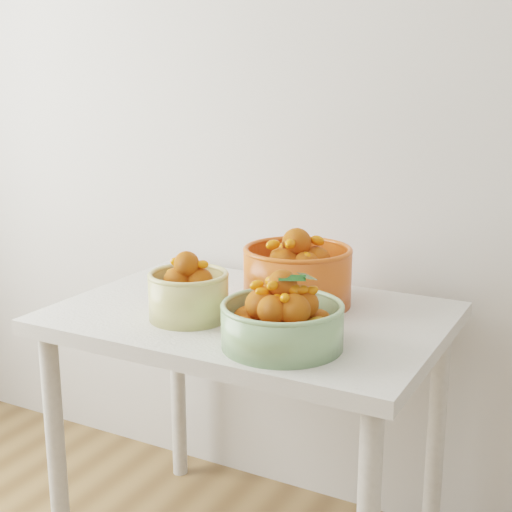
% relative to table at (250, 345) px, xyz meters
% --- Properties ---
extents(table, '(1.00, 0.70, 0.75)m').
position_rel_table_xyz_m(table, '(0.00, 0.00, 0.00)').
color(table, silver).
rests_on(table, ground).
extents(bowl_cream, '(0.25, 0.25, 0.18)m').
position_rel_table_xyz_m(bowl_cream, '(-0.11, -0.12, 0.16)').
color(bowl_cream, '#C9BE77').
rests_on(bowl_cream, table).
extents(bowl_green, '(0.32, 0.32, 0.18)m').
position_rel_table_xyz_m(bowl_green, '(0.19, -0.19, 0.16)').
color(bowl_green, '#87AF78').
rests_on(bowl_green, table).
extents(bowl_orange, '(0.32, 0.32, 0.21)m').
position_rel_table_xyz_m(bowl_orange, '(0.08, 0.11, 0.18)').
color(bowl_orange, '#E84C19').
rests_on(bowl_orange, table).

